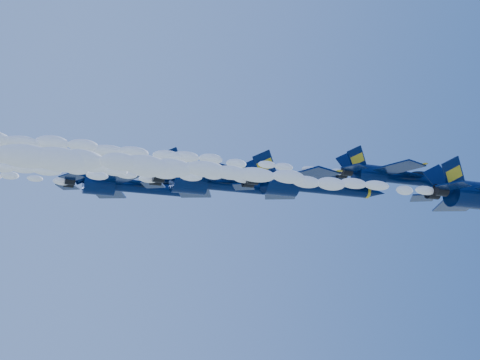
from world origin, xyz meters
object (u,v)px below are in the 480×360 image
object	(u,v)px
jet_second	(393,177)
jet_fourth	(219,183)
jet_fifth	(127,186)
jet_third	(308,185)

from	to	relation	value
jet_second	jet_fourth	distance (m)	20.98
jet_fifth	jet_third	bearing A→B (deg)	-44.68
jet_fourth	jet_second	bearing A→B (deg)	-38.62
jet_fifth	jet_second	bearing A→B (deg)	-40.89
jet_fourth	jet_fifth	bearing A→B (deg)	135.58
jet_second	jet_fourth	xyz separation A→B (m)	(-16.37, 13.08, 1.07)
jet_fourth	jet_fifth	xyz separation A→B (m)	(-9.58, 9.39, 1.22)
jet_third	jet_fifth	xyz separation A→B (m)	(-17.77, 17.57, 2.81)
jet_second	jet_third	xyz separation A→B (m)	(-8.18, 4.89, -0.52)
jet_third	jet_fifth	world-z (taller)	jet_fifth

